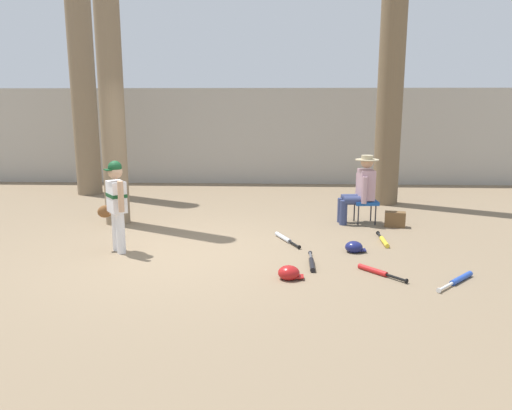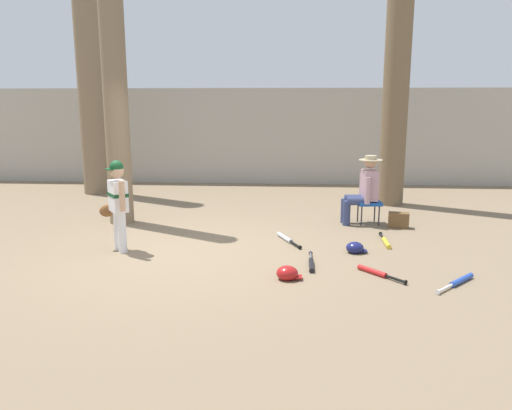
{
  "view_description": "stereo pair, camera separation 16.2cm",
  "coord_description": "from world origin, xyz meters",
  "px_view_note": "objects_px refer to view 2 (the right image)",
  "views": [
    {
      "loc": [
        1.35,
        -6.71,
        2.09
      ],
      "look_at": [
        1.06,
        -0.21,
        0.75
      ],
      "focal_mm": 35.06,
      "sensor_mm": 36.0,
      "label": 1
    },
    {
      "loc": [
        1.51,
        -6.7,
        2.09
      ],
      "look_at": [
        1.06,
        -0.21,
        0.75
      ],
      "focal_mm": 35.06,
      "sensor_mm": 36.0,
      "label": 2
    }
  ],
  "objects_px": {
    "seated_spectator": "(364,188)",
    "batting_helmet_navy": "(355,248)",
    "bat_yellow_trainer": "(386,242)",
    "bat_aluminum_silver": "(286,239)",
    "young_ballplayer": "(117,200)",
    "tree_near_player": "(115,81)",
    "bat_blue_youth": "(459,281)",
    "handbag_beside_stool": "(399,220)",
    "bat_black_composite": "(311,264)",
    "batting_helmet_red": "(287,273)",
    "tree_behind_spectator": "(397,70)",
    "tree_far_left": "(88,57)",
    "folding_stool": "(369,203)",
    "bat_red_barrel": "(376,272)"
  },
  "relations": [
    {
      "from": "seated_spectator",
      "to": "batting_helmet_navy",
      "type": "distance_m",
      "value": 1.87
    },
    {
      "from": "bat_yellow_trainer",
      "to": "bat_aluminum_silver",
      "type": "distance_m",
      "value": 1.5
    },
    {
      "from": "young_ballplayer",
      "to": "bat_yellow_trainer",
      "type": "relative_size",
      "value": 1.69
    },
    {
      "from": "tree_near_player",
      "to": "bat_blue_youth",
      "type": "xyz_separation_m",
      "value": [
        4.96,
        -2.75,
        -2.41
      ]
    },
    {
      "from": "tree_near_player",
      "to": "handbag_beside_stool",
      "type": "relative_size",
      "value": 16.08
    },
    {
      "from": "bat_yellow_trainer",
      "to": "bat_blue_youth",
      "type": "relative_size",
      "value": 1.21
    },
    {
      "from": "bat_yellow_trainer",
      "to": "bat_black_composite",
      "type": "distance_m",
      "value": 1.62
    },
    {
      "from": "bat_blue_youth",
      "to": "seated_spectator",
      "type": "bearing_deg",
      "value": 103.87
    },
    {
      "from": "bat_blue_youth",
      "to": "batting_helmet_red",
      "type": "height_order",
      "value": "batting_helmet_red"
    },
    {
      "from": "tree_behind_spectator",
      "to": "young_ballplayer",
      "type": "xyz_separation_m",
      "value": [
        -4.52,
        -3.68,
        -1.97
      ]
    },
    {
      "from": "tree_near_player",
      "to": "batting_helmet_red",
      "type": "distance_m",
      "value": 4.66
    },
    {
      "from": "tree_far_left",
      "to": "bat_yellow_trainer",
      "type": "distance_m",
      "value": 7.78
    },
    {
      "from": "folding_stool",
      "to": "bat_red_barrel",
      "type": "bearing_deg",
      "value": -96.42
    },
    {
      "from": "bat_blue_youth",
      "to": "tree_near_player",
      "type": "bearing_deg",
      "value": 151.01
    },
    {
      "from": "bat_yellow_trainer",
      "to": "batting_helmet_red",
      "type": "distance_m",
      "value": 2.2
    },
    {
      "from": "folding_stool",
      "to": "seated_spectator",
      "type": "distance_m",
      "value": 0.29
    },
    {
      "from": "tree_far_left",
      "to": "bat_red_barrel",
      "type": "bearing_deg",
      "value": -43.59
    },
    {
      "from": "young_ballplayer",
      "to": "tree_far_left",
      "type": "distance_m",
      "value": 5.53
    },
    {
      "from": "young_ballplayer",
      "to": "batting_helmet_navy",
      "type": "relative_size",
      "value": 4.43
    },
    {
      "from": "folding_stool",
      "to": "seated_spectator",
      "type": "xyz_separation_m",
      "value": [
        -0.1,
        -0.01,
        0.28
      ]
    },
    {
      "from": "tree_behind_spectator",
      "to": "bat_aluminum_silver",
      "type": "distance_m",
      "value": 4.55
    },
    {
      "from": "bat_red_barrel",
      "to": "batting_helmet_red",
      "type": "height_order",
      "value": "batting_helmet_red"
    },
    {
      "from": "folding_stool",
      "to": "handbag_beside_stool",
      "type": "distance_m",
      "value": 0.58
    },
    {
      "from": "bat_blue_youth",
      "to": "batting_helmet_navy",
      "type": "xyz_separation_m",
      "value": [
        -1.06,
        1.17,
        0.04
      ]
    },
    {
      "from": "tree_near_player",
      "to": "handbag_beside_stool",
      "type": "xyz_separation_m",
      "value": [
        4.81,
        -0.06,
        -2.32
      ]
    },
    {
      "from": "tree_near_player",
      "to": "bat_aluminum_silver",
      "type": "bearing_deg",
      "value": -19.15
    },
    {
      "from": "tree_far_left",
      "to": "bat_yellow_trainer",
      "type": "height_order",
      "value": "tree_far_left"
    },
    {
      "from": "young_ballplayer",
      "to": "folding_stool",
      "type": "relative_size",
      "value": 3.03
    },
    {
      "from": "bat_yellow_trainer",
      "to": "tree_near_player",
      "type": "bearing_deg",
      "value": 166.19
    },
    {
      "from": "batting_helmet_navy",
      "to": "tree_far_left",
      "type": "bearing_deg",
      "value": 141.05
    },
    {
      "from": "tree_behind_spectator",
      "to": "bat_blue_youth",
      "type": "bearing_deg",
      "value": -91.21
    },
    {
      "from": "bat_yellow_trainer",
      "to": "folding_stool",
      "type": "bearing_deg",
      "value": 93.53
    },
    {
      "from": "handbag_beside_stool",
      "to": "tree_far_left",
      "type": "distance_m",
      "value": 7.61
    },
    {
      "from": "folding_stool",
      "to": "bat_black_composite",
      "type": "xyz_separation_m",
      "value": [
        -1.08,
        -2.39,
        -0.33
      ]
    },
    {
      "from": "bat_red_barrel",
      "to": "bat_yellow_trainer",
      "type": "bearing_deg",
      "value": 74.99
    },
    {
      "from": "tree_near_player",
      "to": "batting_helmet_navy",
      "type": "distance_m",
      "value": 4.83
    },
    {
      "from": "bat_blue_youth",
      "to": "young_ballplayer",
      "type": "bearing_deg",
      "value": 166.69
    },
    {
      "from": "seated_spectator",
      "to": "bat_black_composite",
      "type": "xyz_separation_m",
      "value": [
        -0.98,
        -2.38,
        -0.61
      ]
    },
    {
      "from": "seated_spectator",
      "to": "batting_helmet_navy",
      "type": "relative_size",
      "value": 4.08
    },
    {
      "from": "young_ballplayer",
      "to": "batting_helmet_red",
      "type": "xyz_separation_m",
      "value": [
        2.41,
        -1.03,
        -0.67
      ]
    },
    {
      "from": "tree_far_left",
      "to": "bat_red_barrel",
      "type": "relative_size",
      "value": 11.93
    },
    {
      "from": "batting_helmet_red",
      "to": "tree_far_left",
      "type": "bearing_deg",
      "value": 129.05
    },
    {
      "from": "young_ballplayer",
      "to": "bat_red_barrel",
      "type": "bearing_deg",
      "value": -12.8
    },
    {
      "from": "tree_behind_spectator",
      "to": "handbag_beside_stool",
      "type": "bearing_deg",
      "value": -96.9
    },
    {
      "from": "bat_aluminum_silver",
      "to": "bat_black_composite",
      "type": "xyz_separation_m",
      "value": [
        0.34,
        -1.2,
        0.0
      ]
    },
    {
      "from": "tree_near_player",
      "to": "folding_stool",
      "type": "distance_m",
      "value": 4.82
    },
    {
      "from": "bat_aluminum_silver",
      "to": "bat_black_composite",
      "type": "bearing_deg",
      "value": -74.3
    },
    {
      "from": "seated_spectator",
      "to": "tree_near_player",
      "type": "bearing_deg",
      "value": -177.73
    },
    {
      "from": "folding_stool",
      "to": "bat_black_composite",
      "type": "distance_m",
      "value": 2.64
    },
    {
      "from": "seated_spectator",
      "to": "tree_far_left",
      "type": "height_order",
      "value": "tree_far_left"
    }
  ]
}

